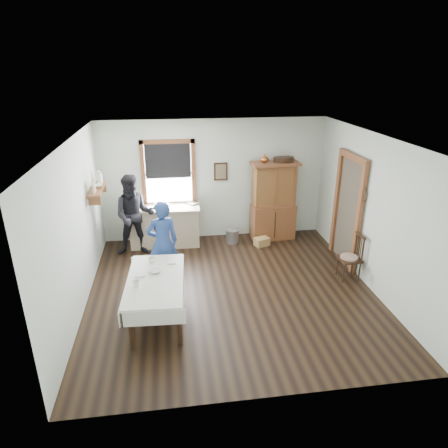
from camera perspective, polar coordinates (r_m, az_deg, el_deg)
The scene contains 20 objects.
room at distance 6.65m, azimuth 1.09°, elevation 0.49°, with size 5.01×5.01×2.70m.
window at distance 8.83m, azimuth -7.95°, elevation 7.66°, with size 1.18×0.07×1.48m.
doorway at distance 8.20m, azimuth 17.32°, elevation 2.30°, with size 0.09×1.14×2.22m.
wall_shelf at distance 8.07m, azimuth -17.64°, elevation 5.04°, with size 0.24×1.00×0.44m.
framed_picture at distance 8.92m, azimuth -0.47°, elevation 7.49°, with size 0.30×0.04×0.40m, color black.
rug_beater at distance 7.56m, azimuth 19.46°, elevation 4.87°, with size 0.27×0.27×0.01m, color black.
work_counter at distance 8.90m, azimuth -8.44°, elevation -0.31°, with size 1.54×0.58×0.88m, color tan.
china_hutch at distance 9.08m, azimuth 7.09°, elevation 3.26°, with size 1.05×0.50×1.79m, color brown.
dining_table at distance 6.51m, azimuth -9.65°, elevation -10.32°, with size 0.90×1.70×0.68m, color white.
spindle_chair at distance 7.79m, azimuth 17.51°, elevation -4.48°, with size 0.41×0.41×0.89m, color black.
pail at distance 9.03m, azimuth 1.19°, elevation -1.72°, with size 0.29×0.29×0.31m, color #93949B.
wicker_basket at distance 8.94m, azimuth 5.43°, elevation -2.52°, with size 0.31×0.22×0.18m, color tan.
woman_blue at distance 7.29m, azimuth -8.75°, elevation -3.09°, with size 0.53×0.35×1.45m, color navy.
figure_dark at distance 8.48m, azimuth -12.64°, elevation 0.80°, with size 0.78×0.60×1.59m, color black.
table_cup_a at distance 6.82m, azimuth -10.32°, elevation -5.05°, with size 0.11×0.11×0.09m, color white.
table_cup_b at distance 6.16m, azimuth -12.45°, elevation -8.34°, with size 0.11×0.11×0.10m, color white.
table_bowl at distance 6.50m, azimuth -9.81°, elevation -6.62°, with size 0.21×0.21×0.05m, color white.
counter_book at distance 8.84m, azimuth -5.09°, elevation 2.81°, with size 0.17×0.23×0.02m, color brown.
counter_bowl at distance 8.87m, azimuth -9.27°, elevation 2.81°, with size 0.19×0.19×0.06m, color white.
shelf_bowl at distance 8.08m, azimuth -17.65°, elevation 5.23°, with size 0.22×0.22×0.05m, color white.
Camera 1 is at (-1.00, -6.10, 3.79)m, focal length 32.00 mm.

